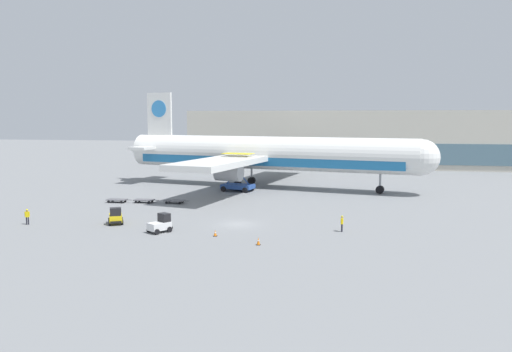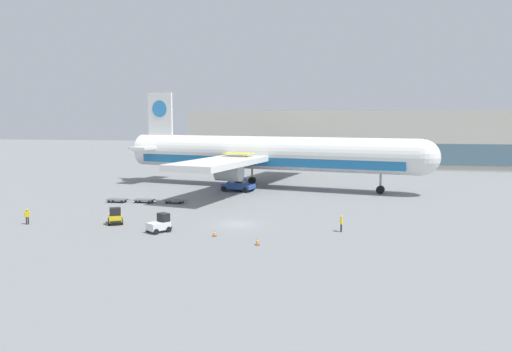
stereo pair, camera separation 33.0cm
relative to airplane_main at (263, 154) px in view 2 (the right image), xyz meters
The scene contains 13 objects.
ground_plane 31.97m from the airplane_main, 85.06° to the right, with size 400.00×400.00×0.00m, color slate.
terminal_building 47.62m from the airplane_main, 65.51° to the left, with size 90.00×18.20×14.00m.
airplane_main is the anchor object (origin of this frame).
scissor_lift_loader 7.31m from the airplane_main, 119.54° to the right, with size 5.69×4.25×6.35m.
baggage_tug_foreground 36.05m from the airplane_main, 108.42° to the right, with size 2.48×2.81×2.00m.
baggage_tug_mid 37.41m from the airplane_main, 97.20° to the right, with size 2.60×2.81×2.00m.
baggage_dolly_lead 27.39m from the airplane_main, 131.97° to the right, with size 3.71×1.53×0.48m.
baggage_dolly_second 24.56m from the airplane_main, 125.68° to the right, with size 3.71×1.53×0.48m.
baggage_dolly_third 22.04m from the airplane_main, 116.26° to the right, with size 3.71×1.53×0.48m.
ground_crew_near 36.38m from the airplane_main, 66.29° to the right, with size 0.28×0.56×1.78m.
ground_crew_far 42.02m from the airplane_main, 120.43° to the right, with size 0.55×0.32×1.83m.
traffic_cone_near 41.15m from the airplane_main, 80.61° to the right, with size 0.40×0.40×0.76m.
traffic_cone_far 37.94m from the airplane_main, 87.56° to the right, with size 0.40×0.40×0.67m.
Camera 2 is at (12.72, -55.17, 12.19)m, focal length 35.00 mm.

